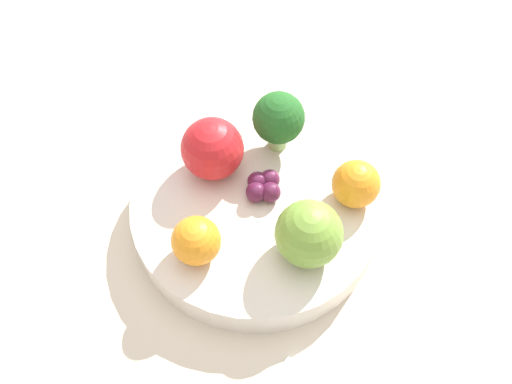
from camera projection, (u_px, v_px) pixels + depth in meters
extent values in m
plane|color=gray|center=(256.00, 228.00, 0.51)|extent=(6.00, 6.00, 0.00)
cube|color=beige|center=(256.00, 223.00, 0.50)|extent=(1.20, 1.20, 0.02)
cylinder|color=silver|center=(256.00, 208.00, 0.48)|extent=(0.23, 0.23, 0.03)
cylinder|color=#99C17A|center=(278.00, 138.00, 0.49)|extent=(0.02, 0.02, 0.02)
sphere|color=#236023|center=(279.00, 118.00, 0.47)|extent=(0.05, 0.05, 0.05)
sphere|color=olive|center=(309.00, 234.00, 0.41)|extent=(0.06, 0.06, 0.06)
sphere|color=red|center=(215.00, 147.00, 0.46)|extent=(0.06, 0.06, 0.06)
sphere|color=orange|center=(194.00, 239.00, 0.41)|extent=(0.04, 0.04, 0.04)
sphere|color=orange|center=(356.00, 184.00, 0.44)|extent=(0.04, 0.04, 0.04)
sphere|color=#511938|center=(257.00, 182.00, 0.46)|extent=(0.02, 0.02, 0.02)
sphere|color=#511938|center=(260.00, 192.00, 0.45)|extent=(0.02, 0.02, 0.02)
sphere|color=#511938|center=(270.00, 192.00, 0.45)|extent=(0.02, 0.02, 0.02)
sphere|color=#511938|center=(270.00, 179.00, 0.46)|extent=(0.02, 0.02, 0.02)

